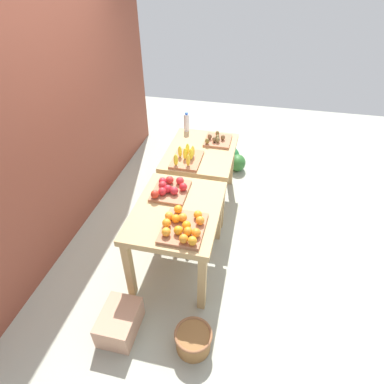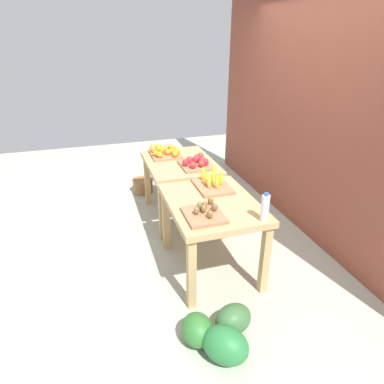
{
  "view_description": "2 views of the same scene",
  "coord_description": "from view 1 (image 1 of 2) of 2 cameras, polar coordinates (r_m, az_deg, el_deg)",
  "views": [
    {
      "loc": [
        -2.71,
        -0.63,
        2.65
      ],
      "look_at": [
        -0.1,
        -0.04,
        0.61
      ],
      "focal_mm": 29.56,
      "sensor_mm": 36.0,
      "label": 1
    },
    {
      "loc": [
        3.12,
        -0.98,
        2.14
      ],
      "look_at": [
        -0.07,
        0.0,
        0.56
      ],
      "focal_mm": 31.14,
      "sensor_mm": 36.0,
      "label": 2
    }
  ],
  "objects": [
    {
      "name": "display_table_left",
      "position": [
        3.01,
        -2.7,
        -4.59
      ],
      "size": [
        1.04,
        0.8,
        0.75
      ],
      "color": "tan",
      "rests_on": "ground_plane"
    },
    {
      "name": "watermelon_pile",
      "position": [
        4.9,
        6.56,
        5.99
      ],
      "size": [
        0.59,
        0.61,
        0.27
      ],
      "color": "#267137",
      "rests_on": "ground_plane"
    },
    {
      "name": "orange_bin",
      "position": [
        2.69,
        -1.62,
        -6.19
      ],
      "size": [
        0.45,
        0.38,
        0.11
      ],
      "color": "#A86A4A",
      "rests_on": "display_table_left"
    },
    {
      "name": "apple_bin",
      "position": [
        3.11,
        -4.07,
        0.63
      ],
      "size": [
        0.41,
        0.34,
        0.11
      ],
      "color": "#A86A4A",
      "rests_on": "display_table_left"
    },
    {
      "name": "kiwi_bin",
      "position": [
        4.01,
        4.56,
        9.37
      ],
      "size": [
        0.36,
        0.32,
        0.1
      ],
      "color": "#A86A4A",
      "rests_on": "display_table_right"
    },
    {
      "name": "water_bottle",
      "position": [
        4.23,
        -0.99,
        12.44
      ],
      "size": [
        0.07,
        0.07,
        0.25
      ],
      "color": "silver",
      "rests_on": "display_table_right"
    },
    {
      "name": "wicker_basket",
      "position": [
        2.87,
        0.24,
        -25.1
      ],
      "size": [
        0.31,
        0.31,
        0.21
      ],
      "color": "olive",
      "rests_on": "ground_plane"
    },
    {
      "name": "back_wall",
      "position": [
        3.55,
        -22.95,
        15.58
      ],
      "size": [
        4.4,
        0.12,
        3.0
      ],
      "primitive_type": "cube",
      "color": "brown",
      "rests_on": "ground_plane"
    },
    {
      "name": "banana_crate",
      "position": [
        3.59,
        -1.0,
        6.2
      ],
      "size": [
        0.44,
        0.32,
        0.17
      ],
      "color": "#A86A4A",
      "rests_on": "display_table_right"
    },
    {
      "name": "display_table_right",
      "position": [
        3.89,
        1.58,
        6.2
      ],
      "size": [
        1.04,
        0.8,
        0.75
      ],
      "color": "tan",
      "rests_on": "ground_plane"
    },
    {
      "name": "ground_plane",
      "position": [
        3.84,
        -0.26,
        -6.29
      ],
      "size": [
        8.0,
        8.0,
        0.0
      ],
      "primitive_type": "plane",
      "color": "#A7AA99"
    },
    {
      "name": "cardboard_produce_box",
      "position": [
        2.99,
        -12.93,
        -21.9
      ],
      "size": [
        0.4,
        0.3,
        0.24
      ],
      "primitive_type": "cube",
      "color": "tan",
      "rests_on": "ground_plane"
    }
  ]
}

